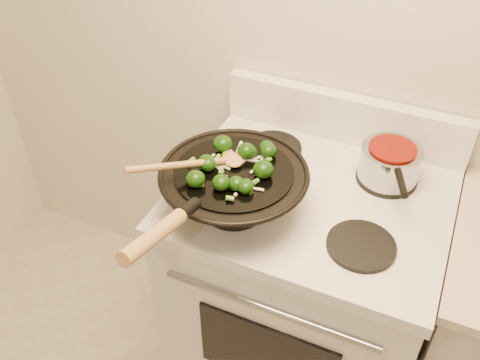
% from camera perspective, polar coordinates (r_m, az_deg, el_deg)
% --- Properties ---
extents(stove, '(0.78, 0.67, 1.08)m').
position_cam_1_polar(stove, '(1.88, 6.55, -11.68)').
color(stove, white).
rests_on(stove, ground).
extents(wok, '(0.40, 0.67, 0.26)m').
position_cam_1_polar(wok, '(1.44, -0.74, -0.82)').
color(wok, black).
rests_on(wok, stove).
extents(stirfry, '(0.23, 0.26, 0.05)m').
position_cam_1_polar(stirfry, '(1.40, -0.55, 1.67)').
color(stirfry, black).
rests_on(stirfry, wok).
extents(wooden_spoon, '(0.24, 0.27, 0.08)m').
position_cam_1_polar(wooden_spoon, '(1.39, -3.91, 1.88)').
color(wooden_spoon, '#AC7E43').
rests_on(wooden_spoon, wok).
extents(saucepan, '(0.18, 0.27, 0.10)m').
position_cam_1_polar(saucepan, '(1.61, 15.70, 1.80)').
color(saucepan, '#999CA2').
rests_on(saucepan, stove).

